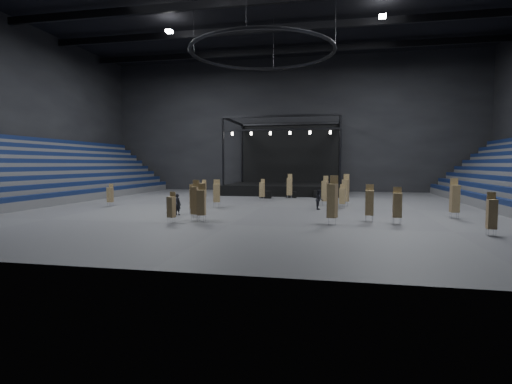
% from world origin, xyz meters
% --- Properties ---
extents(floor, '(50.00, 50.00, 0.00)m').
position_xyz_m(floor, '(0.00, 0.00, 0.00)').
color(floor, '#444346').
rests_on(floor, ground).
extents(wall_back, '(50.00, 0.20, 18.00)m').
position_xyz_m(wall_back, '(0.00, 21.00, 9.00)').
color(wall_back, black).
rests_on(wall_back, ground).
extents(wall_front, '(50.00, 0.20, 18.00)m').
position_xyz_m(wall_front, '(0.00, -21.00, 9.00)').
color(wall_front, black).
rests_on(wall_front, ground).
extents(wall_left, '(0.20, 42.00, 18.00)m').
position_xyz_m(wall_left, '(-25.00, 0.00, 9.00)').
color(wall_left, black).
rests_on(wall_left, ground).
extents(bleachers_left, '(7.20, 40.00, 6.40)m').
position_xyz_m(bleachers_left, '(-22.94, 0.00, 1.73)').
color(bleachers_left, '#4E4E50').
rests_on(bleachers_left, floor).
extents(stage, '(14.00, 10.00, 9.20)m').
position_xyz_m(stage, '(0.00, 16.24, 1.45)').
color(stage, black).
rests_on(stage, floor).
extents(truss_ring, '(12.30, 12.30, 5.15)m').
position_xyz_m(truss_ring, '(-0.00, 0.00, 13.00)').
color(truss_ring, black).
rests_on(truss_ring, ceiling).
extents(roof_girders, '(49.00, 30.35, 0.70)m').
position_xyz_m(roof_girders, '(0.00, -0.00, 17.20)').
color(roof_girders, black).
rests_on(roof_girders, ceiling).
extents(flight_case_left, '(1.29, 0.88, 0.79)m').
position_xyz_m(flight_case_left, '(-1.19, 8.37, 0.39)').
color(flight_case_left, black).
rests_on(flight_case_left, floor).
extents(flight_case_mid, '(1.11, 0.65, 0.70)m').
position_xyz_m(flight_case_mid, '(1.45, 9.55, 0.35)').
color(flight_case_mid, black).
rests_on(flight_case_mid, floor).
extents(flight_case_right, '(1.32, 0.89, 0.80)m').
position_xyz_m(flight_case_right, '(4.43, 10.06, 0.40)').
color(flight_case_right, black).
rests_on(flight_case_right, floor).
extents(chair_stack_0, '(0.45, 0.45, 2.23)m').
position_xyz_m(chair_stack_0, '(14.00, -11.37, 1.15)').
color(chair_stack_0, silver).
rests_on(chair_stack_0, floor).
extents(chair_stack_1, '(0.57, 0.57, 2.00)m').
position_xyz_m(chair_stack_1, '(-7.53, 3.94, 1.08)').
color(chair_stack_1, silver).
rests_on(chair_stack_1, floor).
extents(chair_stack_2, '(0.67, 0.67, 2.97)m').
position_xyz_m(chair_stack_2, '(6.02, -9.20, 1.50)').
color(chair_stack_2, silver).
rests_on(chair_stack_2, floor).
extents(chair_stack_3, '(0.52, 0.52, 2.15)m').
position_xyz_m(chair_stack_3, '(-1.12, 5.97, 1.12)').
color(chair_stack_3, silver).
rests_on(chair_stack_3, floor).
extents(chair_stack_4, '(0.65, 0.65, 2.17)m').
position_xyz_m(chair_stack_4, '(-3.99, -6.03, 1.16)').
color(chair_stack_4, silver).
rests_on(chair_stack_4, floor).
extents(chair_stack_5, '(0.47, 0.47, 1.95)m').
position_xyz_m(chair_stack_5, '(-12.99, -2.22, 1.03)').
color(chair_stack_5, silver).
rests_on(chair_stack_5, floor).
extents(chair_stack_6, '(0.50, 0.50, 2.62)m').
position_xyz_m(chair_stack_6, '(-2.80, -8.85, 1.33)').
color(chair_stack_6, silver).
rests_on(chair_stack_6, floor).
extents(chair_stack_7, '(0.66, 0.66, 2.35)m').
position_xyz_m(chair_stack_7, '(-3.65, -1.30, 1.26)').
color(chair_stack_7, silver).
rests_on(chair_stack_7, floor).
extents(chair_stack_8, '(0.53, 0.53, 2.00)m').
position_xyz_m(chair_stack_8, '(6.72, -0.08, 1.07)').
color(chair_stack_8, silver).
rests_on(chair_stack_8, floor).
extents(chair_stack_9, '(0.60, 0.60, 2.62)m').
position_xyz_m(chair_stack_9, '(5.25, 2.04, 1.33)').
color(chair_stack_9, silver).
rests_on(chair_stack_9, floor).
extents(chair_stack_10, '(0.55, 0.55, 2.37)m').
position_xyz_m(chair_stack_10, '(8.31, -7.46, 1.25)').
color(chair_stack_10, silver).
rests_on(chair_stack_10, floor).
extents(chair_stack_11, '(0.65, 0.65, 2.80)m').
position_xyz_m(chair_stack_11, '(7.02, 1.72, 1.43)').
color(chair_stack_11, silver).
rests_on(chair_stack_11, floor).
extents(chair_stack_12, '(0.49, 0.49, 1.93)m').
position_xyz_m(chair_stack_12, '(-3.80, -10.36, 1.02)').
color(chair_stack_12, silver).
rests_on(chair_stack_12, floor).
extents(chair_stack_13, '(0.55, 0.55, 2.62)m').
position_xyz_m(chair_stack_13, '(1.42, 8.01, 1.34)').
color(chair_stack_13, silver).
rests_on(chair_stack_13, floor).
extents(chair_stack_14, '(0.56, 0.56, 2.40)m').
position_xyz_m(chair_stack_14, '(-2.14, -9.48, 1.26)').
color(chair_stack_14, silver).
rests_on(chair_stack_14, floor).
extents(chair_stack_15, '(0.55, 0.55, 2.71)m').
position_xyz_m(chair_stack_15, '(14.00, -4.84, 1.39)').
color(chair_stack_15, silver).
rests_on(chair_stack_15, floor).
extents(chair_stack_16, '(0.53, 0.53, 2.26)m').
position_xyz_m(chair_stack_16, '(9.87, -8.25, 1.20)').
color(chair_stack_16, silver).
rests_on(chair_stack_16, floor).
extents(chair_stack_17, '(0.62, 0.62, 2.11)m').
position_xyz_m(chair_stack_17, '(-6.73, 4.14, 1.13)').
color(chair_stack_17, silver).
rests_on(chair_stack_17, floor).
extents(man_center, '(0.66, 0.55, 1.54)m').
position_xyz_m(man_center, '(-4.93, -6.64, 0.77)').
color(man_center, black).
rests_on(man_center, floor).
extents(crew_member, '(0.66, 0.82, 1.63)m').
position_xyz_m(crew_member, '(4.90, -1.14, 0.81)').
color(crew_member, black).
rests_on(crew_member, floor).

